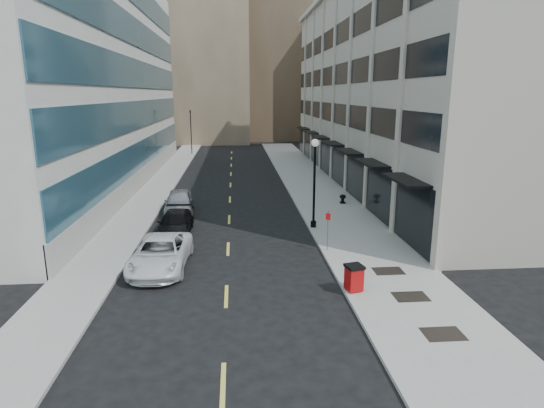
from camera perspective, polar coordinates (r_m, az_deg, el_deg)
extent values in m
plane|color=black|center=(17.83, -5.86, -14.16)|extent=(160.00, 160.00, 0.00)
cube|color=gray|center=(37.36, 6.27, 0.89)|extent=(5.00, 80.00, 0.15)
cube|color=gray|center=(37.36, -15.33, 0.48)|extent=(3.00, 80.00, 0.15)
cube|color=#B2AA97|center=(45.85, 16.96, 14.00)|extent=(14.00, 46.00, 18.00)
cube|color=black|center=(44.27, 7.85, 5.39)|extent=(0.18, 46.00, 3.60)
cube|color=black|center=(43.85, 8.06, 11.21)|extent=(0.12, 46.00, 1.80)
cube|color=black|center=(43.85, 8.22, 15.78)|extent=(0.12, 46.00, 1.80)
cube|color=black|center=(44.12, 8.38, 20.33)|extent=(0.12, 46.00, 1.80)
cube|color=#B2AA97|center=(21.95, 21.77, 14.57)|extent=(0.35, 0.60, 18.00)
cube|color=#B2AA97|center=(27.47, 16.14, 14.63)|extent=(0.35, 0.60, 18.00)
cube|color=#B2AA97|center=(33.16, 12.41, 14.59)|extent=(0.35, 0.60, 18.00)
cube|color=#B2AA97|center=(38.95, 9.79, 14.53)|extent=(0.35, 0.60, 18.00)
cube|color=#B2AA97|center=(44.79, 7.85, 14.47)|extent=(0.35, 0.60, 18.00)
cube|color=#B2AA97|center=(50.67, 6.35, 14.41)|extent=(0.35, 0.60, 18.00)
cube|color=#B2AA97|center=(56.57, 5.17, 14.36)|extent=(0.35, 0.60, 18.00)
cube|color=#B2AA97|center=(62.50, 4.22, 14.31)|extent=(0.35, 0.60, 18.00)
cube|color=black|center=(24.82, 16.36, 2.92)|extent=(1.30, 4.00, 0.12)
cube|color=black|center=(30.42, 12.38, 5.06)|extent=(1.30, 4.00, 0.12)
cube|color=black|center=(36.15, 9.63, 6.51)|extent=(1.30, 4.00, 0.12)
cube|color=black|center=(41.95, 7.62, 7.56)|extent=(1.30, 4.00, 0.12)
cube|color=black|center=(47.80, 6.10, 8.34)|extent=(1.30, 4.00, 0.12)
cube|color=black|center=(53.68, 4.91, 8.95)|extent=(1.30, 4.00, 0.12)
cube|color=black|center=(59.59, 3.95, 9.43)|extent=(1.30, 4.00, 0.12)
cube|color=silver|center=(45.86, -26.64, 14.43)|extent=(16.00, 46.00, 20.00)
cube|color=gray|center=(44.21, -15.64, 3.55)|extent=(0.20, 46.00, 1.80)
cube|color=#2D5869|center=(43.91, -15.83, 6.25)|extent=(0.14, 45.60, 2.40)
cube|color=#2D5869|center=(43.63, -16.13, 10.81)|extent=(0.14, 45.60, 2.40)
cube|color=#2D5869|center=(43.62, -16.45, 15.39)|extent=(0.14, 45.60, 2.40)
cube|color=#2D5869|center=(43.90, -16.77, 19.95)|extent=(0.14, 45.60, 2.40)
cube|color=#977E63|center=(84.07, -8.09, 17.46)|extent=(14.00, 18.00, 28.00)
cube|color=brown|center=(88.51, 0.23, 19.34)|extent=(12.00, 16.00, 34.00)
cube|color=#977E63|center=(94.91, -13.93, 14.95)|extent=(12.00, 14.00, 22.00)
cube|color=#B2AA97|center=(83.63, 7.67, 14.75)|extent=(10.00, 14.00, 20.00)
cube|color=black|center=(17.51, 20.68, -15.01)|extent=(1.40, 1.00, 0.01)
cube|color=black|center=(19.95, 17.01, -11.05)|extent=(1.40, 1.00, 0.01)
cube|color=black|center=(22.36, 14.39, -8.14)|extent=(1.40, 1.00, 0.01)
cube|color=#D8CC4C|center=(14.41, -6.16, -21.58)|extent=(0.15, 2.20, 0.01)
cube|color=#D8CC4C|center=(19.61, -5.75, -11.41)|extent=(0.15, 2.20, 0.01)
cube|color=#D8CC4C|center=(25.18, -5.53, -5.62)|extent=(0.15, 2.20, 0.01)
cube|color=#D8CC4C|center=(30.90, -5.40, -1.94)|extent=(0.15, 2.20, 0.01)
cube|color=#D8CC4C|center=(36.72, -5.30, 0.58)|extent=(0.15, 2.20, 0.01)
cube|color=#D8CC4C|center=(42.58, -5.24, 2.41)|extent=(0.15, 2.20, 0.01)
cube|color=#D8CC4C|center=(48.48, -5.19, 3.79)|extent=(0.15, 2.20, 0.01)
cube|color=#D8CC4C|center=(54.40, -5.15, 4.87)|extent=(0.15, 2.20, 0.01)
cube|color=#D8CC4C|center=(60.34, -5.11, 5.75)|extent=(0.15, 2.20, 0.01)
cube|color=#D8CC4C|center=(66.29, -5.09, 6.46)|extent=(0.15, 2.20, 0.01)
cylinder|color=black|center=(64.26, -10.12, 8.76)|extent=(0.12, 0.12, 6.00)
imported|color=black|center=(64.08, -10.23, 11.42)|extent=(0.66, 0.66, 1.98)
imported|color=white|center=(22.77, -13.78, -6.06)|extent=(2.76, 5.59, 1.53)
imported|color=black|center=(27.96, -12.07, -2.41)|extent=(1.97, 4.79, 1.39)
imported|color=#9A9CA3|center=(32.93, -11.57, 0.29)|extent=(2.28, 4.97, 1.65)
cube|color=#AE0B0C|center=(19.76, 10.25, -9.16)|extent=(0.75, 0.75, 1.01)
cube|color=black|center=(19.56, 10.31, -7.72)|extent=(0.85, 0.85, 0.12)
cylinder|color=black|center=(20.18, 9.39, -9.99)|extent=(0.06, 0.22, 0.22)
cylinder|color=black|center=(20.28, 10.51, -9.92)|extent=(0.06, 0.22, 0.22)
cylinder|color=black|center=(28.61, 5.21, -2.52)|extent=(0.34, 0.34, 0.38)
cylinder|color=black|center=(28.02, 5.32, 2.34)|extent=(0.15, 0.15, 4.90)
sphere|color=silver|center=(27.63, 5.44, 7.66)|extent=(0.47, 0.47, 0.47)
cone|color=black|center=(27.60, 5.46, 8.21)|extent=(0.13, 0.13, 0.19)
cylinder|color=slate|center=(24.26, 7.00, -3.34)|extent=(0.04, 0.04, 2.18)
cube|color=#A40A0E|center=(24.02, 7.07, -1.59)|extent=(0.26, 0.08, 0.35)
cube|color=black|center=(35.08, 8.84, 0.18)|extent=(0.39, 0.39, 0.11)
cylinder|color=black|center=(35.03, 8.85, 0.52)|extent=(0.23, 0.23, 0.35)
ellipsoid|color=black|center=(34.98, 8.87, 0.91)|extent=(0.49, 0.49, 0.35)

